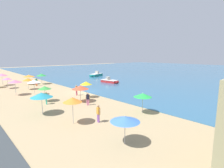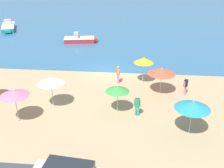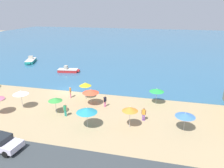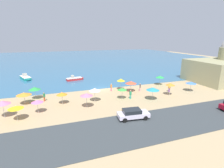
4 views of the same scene
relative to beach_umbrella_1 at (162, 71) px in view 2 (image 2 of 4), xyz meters
The scene contains 12 objects.
ground_plane 6.85m from the beach_umbrella_1, 141.31° to the left, with size 160.00×160.00×0.00m, color tan.
beach_umbrella_1 is the anchor object (origin of this frame).
beach_umbrella_2 9.11m from the beach_umbrella_1, 159.41° to the right, with size 2.04×2.04×2.55m.
beach_umbrella_4 4.93m from the beach_umbrella_1, 134.40° to the right, with size 1.78×1.78×2.21m.
beach_umbrella_6 6.03m from the beach_umbrella_1, 74.91° to the right, with size 2.33×2.33×2.45m.
beach_umbrella_12 11.79m from the beach_umbrella_1, 152.31° to the right, with size 2.05×2.05×2.55m.
beach_umbrella_14 2.44m from the beach_umbrella_1, 127.32° to the left, with size 1.75×1.75×2.53m.
bather_0 2.34m from the beach_umbrella_1, ahead, with size 0.38×0.49×1.65m.
bather_2 4.25m from the beach_umbrella_1, 156.38° to the left, with size 0.31×0.55×1.68m.
bather_4 4.54m from the beach_umbrella_1, 116.37° to the right, with size 0.56×0.29×1.67m.
skiff_nearshore 17.22m from the beach_umbrella_1, 125.00° to the left, with size 4.57×2.30×1.34m.
skiff_offshore 29.62m from the beach_umbrella_1, 138.56° to the left, with size 3.42×5.39×1.51m.
Camera 2 is at (2.95, -26.06, 11.04)m, focal length 45.00 mm.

